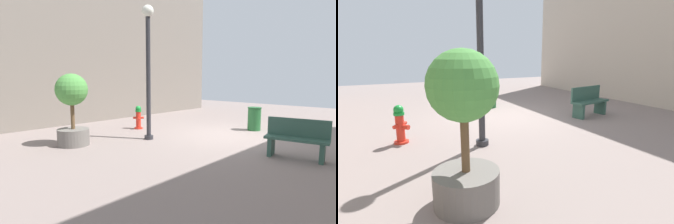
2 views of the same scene
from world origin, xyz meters
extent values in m
plane|color=gray|center=(0.00, 0.00, 0.00)|extent=(23.40, 23.40, 0.00)
cylinder|color=red|center=(3.15, 1.34, 0.03)|extent=(0.32, 0.32, 0.05)
cylinder|color=red|center=(3.15, 1.34, 0.35)|extent=(0.19, 0.19, 0.60)
cylinder|color=#198C33|center=(3.15, 1.34, 0.68)|extent=(0.23, 0.23, 0.06)
sphere|color=#198C33|center=(3.15, 1.34, 0.77)|extent=(0.22, 0.22, 0.22)
cylinder|color=red|center=(3.06, 1.23, 0.42)|extent=(0.15, 0.15, 0.08)
cylinder|color=red|center=(3.24, 1.45, 0.42)|extent=(0.15, 0.15, 0.08)
cylinder|color=red|center=(3.03, 1.44, 0.38)|extent=(0.18, 0.17, 0.11)
cube|color=#33594C|center=(-3.12, 1.22, 0.23)|extent=(0.16, 0.41, 0.45)
cube|color=#33594C|center=(-2.01, 1.41, 0.23)|extent=(0.16, 0.41, 0.45)
cube|color=#33594C|center=(-2.57, 1.32, 0.48)|extent=(1.46, 0.67, 0.06)
cube|color=#33594C|center=(-2.54, 1.13, 0.73)|extent=(1.40, 0.29, 0.44)
cylinder|color=slate|center=(2.55, 4.30, 0.24)|extent=(0.89, 0.89, 0.47)
cylinder|color=brown|center=(2.55, 4.30, 0.90)|extent=(0.11, 0.11, 0.86)
sphere|color=#4C9342|center=(2.55, 4.30, 1.60)|extent=(0.90, 0.90, 0.90)
cylinder|color=#2D2D33|center=(1.55, 2.28, 0.06)|extent=(0.28, 0.28, 0.12)
cylinder|color=#2D2D33|center=(1.55, 2.28, 1.95)|extent=(0.14, 0.14, 3.67)
cylinder|color=#266633|center=(-0.19, -1.40, 0.41)|extent=(0.47, 0.47, 0.82)
cylinder|color=#1E5128|center=(-0.19, -1.40, 0.84)|extent=(0.49, 0.49, 0.04)
camera|label=1|loc=(-4.72, 8.03, 1.92)|focal=29.26mm
camera|label=2|loc=(3.43, 7.26, 1.97)|focal=26.90mm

